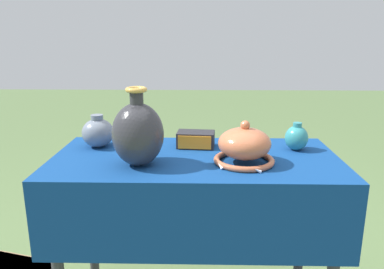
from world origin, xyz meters
name	(u,v)px	position (x,y,z in m)	size (l,w,h in m)	color
display_table	(195,181)	(0.00, -0.02, 0.65)	(1.14, 0.56, 0.75)	#38383D
vase_tall_bulbous	(138,133)	(-0.21, -0.10, 0.87)	(0.19, 0.19, 0.29)	#2D2D33
vase_dome_bell	(244,147)	(0.18, -0.08, 0.81)	(0.24, 0.24, 0.17)	#BC6642
mosaic_tile_box	(196,139)	(0.00, 0.13, 0.78)	(0.17, 0.11, 0.07)	#232328
jar_round_slate	(98,132)	(-0.42, 0.12, 0.81)	(0.14, 0.14, 0.14)	slate
jar_round_teal	(296,138)	(0.42, 0.10, 0.80)	(0.10, 0.10, 0.12)	teal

